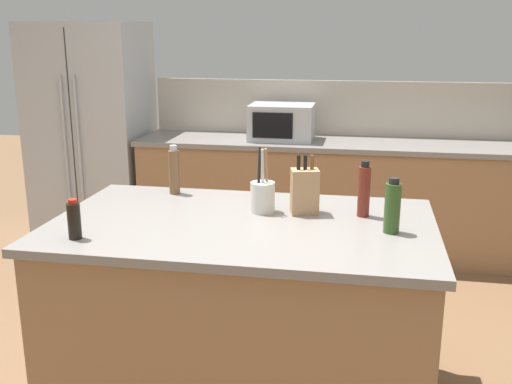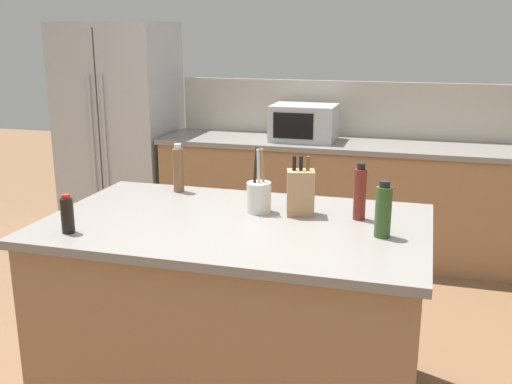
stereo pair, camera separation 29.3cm
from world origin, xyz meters
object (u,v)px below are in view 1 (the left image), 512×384
at_px(pepper_grinder, 174,171).
at_px(olive_oil_bottle, 392,207).
at_px(utensil_crock, 263,196).
at_px(soy_sauce_bottle, 74,220).
at_px(vinegar_bottle, 364,190).
at_px(refrigerator, 92,133).
at_px(knife_block, 305,191).
at_px(microwave, 282,122).

xyz_separation_m(pepper_grinder, olive_oil_bottle, (1.15, -0.46, -0.01)).
bearing_deg(utensil_crock, soy_sauce_bottle, -143.63).
distance_m(vinegar_bottle, pepper_grinder, 1.05).
relative_size(refrigerator, utensil_crock, 5.86).
height_order(knife_block, pepper_grinder, knife_block).
distance_m(utensil_crock, soy_sauce_bottle, 0.90).
distance_m(microwave, olive_oil_bottle, 2.37).
relative_size(refrigerator, vinegar_bottle, 6.91).
bearing_deg(pepper_grinder, vinegar_bottle, -12.87).
height_order(soy_sauce_bottle, pepper_grinder, pepper_grinder).
bearing_deg(microwave, olive_oil_bottle, -70.07).
distance_m(utensil_crock, pepper_grinder, 0.59).
distance_m(refrigerator, utensil_crock, 2.81).
relative_size(soy_sauce_bottle, pepper_grinder, 0.65).
relative_size(knife_block, utensil_crock, 0.91).
bearing_deg(refrigerator, microwave, -1.74).
height_order(refrigerator, microwave, refrigerator).
bearing_deg(knife_block, refrigerator, 121.10).
relative_size(vinegar_bottle, olive_oil_bottle, 1.09).
bearing_deg(soy_sauce_bottle, olive_oil_bottle, 13.89).
bearing_deg(vinegar_bottle, microwave, 108.80).
height_order(soy_sauce_bottle, olive_oil_bottle, olive_oil_bottle).
bearing_deg(knife_block, pepper_grinder, 147.69).
height_order(microwave, soy_sauce_bottle, microwave).
xyz_separation_m(refrigerator, olive_oil_bottle, (2.50, -2.28, 0.12)).
bearing_deg(vinegar_bottle, knife_block, -178.44).
bearing_deg(refrigerator, vinegar_bottle, -40.94).
bearing_deg(utensil_crock, knife_block, 3.63).
xyz_separation_m(vinegar_bottle, olive_oil_bottle, (0.13, -0.22, -0.01)).
bearing_deg(utensil_crock, olive_oil_bottle, -18.29).
bearing_deg(olive_oil_bottle, vinegar_bottle, 119.37).
height_order(microwave, knife_block, knife_block).
xyz_separation_m(microwave, pepper_grinder, (-0.34, -1.78, -0.02)).
bearing_deg(knife_block, microwave, 87.01).
relative_size(microwave, soy_sauce_bottle, 2.94).
relative_size(utensil_crock, vinegar_bottle, 1.18).
bearing_deg(olive_oil_bottle, knife_block, 152.17).
height_order(utensil_crock, olive_oil_bottle, utensil_crock).
height_order(refrigerator, soy_sauce_bottle, refrigerator).
xyz_separation_m(knife_block, vinegar_bottle, (0.28, 0.01, 0.01)).
relative_size(microwave, knife_block, 1.78).
xyz_separation_m(knife_block, pepper_grinder, (-0.74, 0.24, 0.01)).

